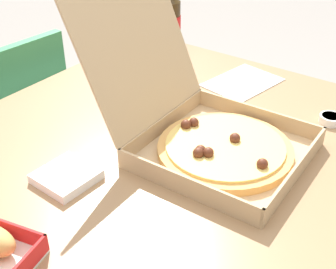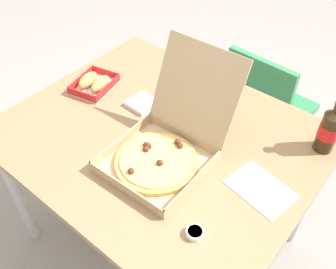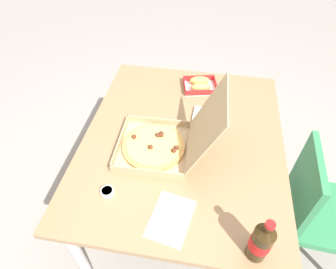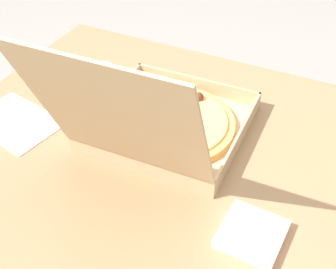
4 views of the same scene
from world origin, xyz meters
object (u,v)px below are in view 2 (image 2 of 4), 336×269
Objects in this scene: bread_side_box at (94,83)px; dipping_sauce_cup at (195,233)px; cola_bottle at (329,130)px; chair at (264,107)px; napkin_pile at (142,103)px; pizza_box_open at (163,149)px; paper_menu at (261,189)px.

bread_side_box reaches higher than dipping_sauce_cup.
cola_bottle is at bearing 16.91° from bread_side_box.
chair is 0.75m from napkin_pile.
cola_bottle is 0.62m from dipping_sauce_cup.
pizza_box_open is 8.57× the size of dipping_sauce_cup.
napkin_pile reaches higher than paper_menu.
cola_bottle is at bearing 85.92° from paper_menu.
paper_menu is 0.62m from napkin_pile.
pizza_box_open is 0.33m from dipping_sauce_cup.
bread_side_box reaches higher than paper_menu.
pizza_box_open reaches higher than napkin_pile.
napkin_pile is at bearing -160.77° from cola_bottle.
pizza_box_open is at bearing -91.29° from chair.
pizza_box_open is 0.36m from paper_menu.
chair reaches higher than dipping_sauce_cup.
bread_side_box is 0.86m from paper_menu.
pizza_box_open is at bearing -33.40° from napkin_pile.
chair is 0.83m from paper_menu.
dipping_sauce_cup is (0.54, -0.36, 0.00)m from napkin_pile.
paper_menu is (-0.08, -0.32, -0.09)m from cola_bottle.
paper_menu is at bearing 15.80° from pizza_box_open.
cola_bottle is at bearing -44.08° from chair.
napkin_pile is at bearing 146.59° from dipping_sauce_cup.
cola_bottle is 0.74m from napkin_pile.
pizza_box_open is 0.32m from napkin_pile.
napkin_pile is (0.25, 0.04, -0.02)m from bread_side_box.
cola_bottle is 2.04× the size of napkin_pile.
pizza_box_open is 2.20× the size of bread_side_box.
chair is 1.07m from dipping_sauce_cup.
bread_side_box is 0.99m from cola_bottle.
napkin_pile is (-0.69, -0.24, -0.08)m from cola_bottle.
cola_bottle is 1.07× the size of paper_menu.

